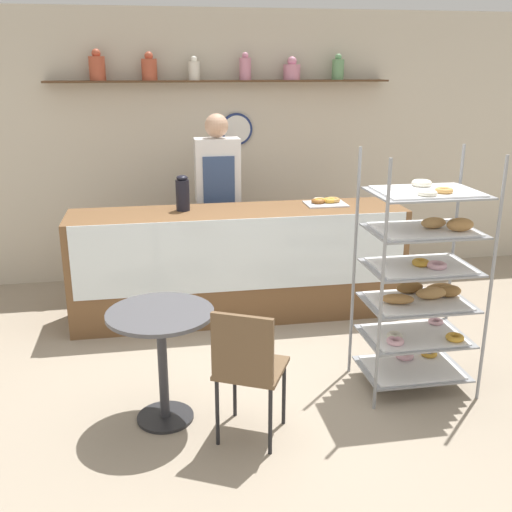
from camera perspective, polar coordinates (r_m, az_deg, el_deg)
The scene contains 9 objects.
ground_plane at distance 4.32m, azimuth 1.10°, elevation -12.38°, with size 14.00×14.00×0.00m, color gray.
back_wall at distance 6.29m, azimuth -3.35°, elevation 10.40°, with size 10.00×0.30×2.70m.
display_counter at distance 5.31m, azimuth -1.62°, elevation -0.70°, with size 2.92×0.63×0.97m.
pastry_rack at distance 4.19m, azimuth 15.44°, elevation -2.44°, with size 0.76×0.54×1.65m.
person_worker at distance 5.75m, azimuth -3.64°, elevation 5.59°, with size 0.42×0.23×1.74m.
cafe_table at distance 3.76m, azimuth -8.99°, elevation -7.89°, with size 0.66×0.66×0.74m.
cafe_chair at distance 3.51m, azimuth -0.85°, elevation -10.16°, with size 0.51×0.51×0.86m.
coffee_carafe at distance 5.18m, azimuth -7.01°, elevation 5.95°, with size 0.12×0.12×0.31m.
donut_tray_counter at distance 5.45m, azimuth 6.60°, elevation 5.18°, with size 0.36×0.28×0.05m.
Camera 1 is at (-0.73, -3.66, 2.16)m, focal length 42.00 mm.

